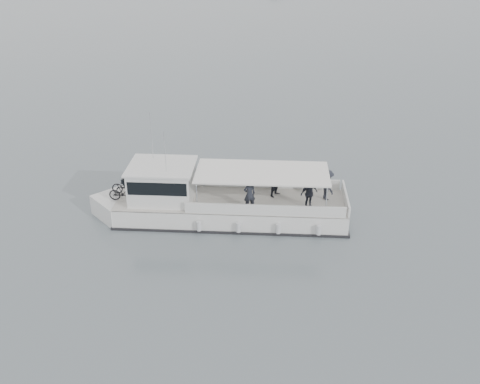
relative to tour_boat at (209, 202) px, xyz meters
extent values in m
plane|color=#525C60|center=(5.02, -1.72, -0.99)|extent=(1400.00, 1400.00, 0.00)
cube|color=silver|center=(1.20, -0.38, -0.52)|extent=(13.06, 6.96, 1.37)
cube|color=silver|center=(-4.83, 1.50, -0.52)|extent=(3.27, 3.27, 1.37)
cube|color=beige|center=(1.20, -0.38, 0.16)|extent=(13.06, 6.96, 0.06)
cube|color=black|center=(1.20, -0.38, -0.94)|extent=(13.29, 7.15, 0.19)
cube|color=silver|center=(3.49, 0.61, 0.48)|extent=(8.07, 2.60, 0.63)
cube|color=silver|center=(2.53, -2.49, 0.48)|extent=(8.07, 2.60, 0.63)
cube|color=silver|center=(7.18, -2.23, 0.48)|extent=(1.10, 3.25, 0.63)
cube|color=silver|center=(-2.41, 0.75, 1.11)|extent=(4.06, 3.71, 1.89)
cube|color=black|center=(-3.97, 1.23, 1.27)|extent=(1.34, 2.69, 1.22)
cube|color=black|center=(-2.41, 0.75, 1.43)|extent=(3.87, 3.69, 0.74)
cube|color=silver|center=(-2.41, 0.75, 2.11)|extent=(4.32, 3.98, 0.11)
cube|color=white|center=(2.81, -0.88, 1.90)|extent=(7.77, 5.14, 0.08)
cylinder|color=silver|center=(-0.84, -1.28, 1.03)|extent=(0.08, 0.08, 1.74)
cylinder|color=silver|center=(0.03, 1.53, 1.03)|extent=(0.08, 0.08, 1.74)
cylinder|color=silver|center=(5.59, -3.28, 1.03)|extent=(0.08, 0.08, 1.74)
cylinder|color=silver|center=(6.46, -0.47, 1.03)|extent=(0.08, 0.08, 1.74)
cylinder|color=silver|center=(-2.74, 1.84, 3.48)|extent=(0.04, 0.04, 2.74)
cylinder|color=silver|center=(-2.23, -0.08, 3.27)|extent=(0.04, 0.04, 2.31)
cylinder|color=silver|center=(-0.85, -1.68, -0.47)|extent=(0.32, 0.32, 0.53)
cylinder|color=silver|center=(1.15, -2.30, -0.47)|extent=(0.32, 0.32, 0.53)
cylinder|color=silver|center=(3.16, -2.93, -0.47)|extent=(0.32, 0.32, 0.53)
cylinder|color=silver|center=(5.17, -3.55, -0.47)|extent=(0.32, 0.32, 0.53)
imported|color=black|center=(-4.30, 1.78, 0.64)|extent=(1.91, 1.14, 0.95)
imported|color=black|center=(-4.55, 0.97, 0.66)|extent=(1.73, 0.94, 1.00)
imported|color=#23262F|center=(1.93, -1.59, 1.05)|extent=(0.67, 0.46, 1.77)
imported|color=#23262F|center=(3.83, -0.42, 1.05)|extent=(1.09, 1.04, 1.77)
imported|color=#23262F|center=(5.03, -2.23, 1.05)|extent=(1.11, 0.66, 1.77)
imported|color=#23262F|center=(6.35, -1.54, 1.05)|extent=(0.73, 1.18, 1.77)
camera|label=1|loc=(-4.46, -25.90, 13.98)|focal=40.00mm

